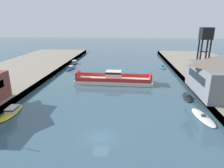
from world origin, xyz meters
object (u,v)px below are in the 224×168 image
at_px(moored_boat_far_right, 203,117).
at_px(moored_boat_mid_right, 71,68).
at_px(chain_ferry, 114,79).
at_px(moored_boat_mid_left, 12,111).
at_px(moored_boat_near_right, 162,67).
at_px(moored_boat_far_left, 187,97).
at_px(moored_boat_near_left, 74,63).
at_px(crane_tower, 205,41).

bearing_deg(moored_boat_far_right, moored_boat_mid_right, 134.35).
height_order(chain_ferry, moored_boat_mid_left, chain_ferry).
distance_m(moored_boat_near_right, moored_boat_far_left, 33.39).
relative_size(chain_ferry, moored_boat_far_left, 3.49).
relative_size(moored_boat_near_left, moored_boat_mid_left, 0.88).
distance_m(chain_ferry, moored_boat_mid_left, 29.27).
relative_size(moored_boat_near_left, moored_boat_far_right, 0.86).
relative_size(moored_boat_mid_left, crane_tower, 0.56).
bearing_deg(moored_boat_far_left, moored_boat_far_right, -89.41).
distance_m(chain_ferry, moored_boat_far_left, 21.66).
xyz_separation_m(chain_ferry, moored_boat_far_right, (18.86, -21.22, -0.92)).
relative_size(chain_ferry, moored_boat_near_left, 3.19).
height_order(moored_boat_mid_right, moored_boat_far_left, moored_boat_mid_right).
bearing_deg(chain_ferry, moored_boat_mid_right, 137.52).
xyz_separation_m(moored_boat_mid_right, moored_boat_far_left, (36.77, -27.30, -0.23)).
bearing_deg(moored_boat_mid_left, chain_ferry, 49.41).
xyz_separation_m(chain_ferry, moored_boat_mid_right, (-18.02, 16.50, -0.63)).
height_order(moored_boat_near_right, moored_boat_mid_left, moored_boat_mid_left).
xyz_separation_m(chain_ferry, moored_boat_far_left, (18.75, -10.80, -0.85)).
distance_m(chain_ferry, moored_boat_near_right, 29.01).
distance_m(moored_boat_mid_left, moored_boat_mid_right, 38.74).
bearing_deg(moored_boat_near_right, crane_tower, -74.56).
xyz_separation_m(moored_boat_near_right, moored_boat_mid_right, (-36.21, -6.08, 0.29)).
bearing_deg(moored_boat_mid_left, moored_boat_far_left, 16.82).
xyz_separation_m(chain_ferry, moored_boat_near_right, (18.19, 22.58, -0.92)).
xyz_separation_m(moored_boat_mid_right, crane_tower, (42.74, -17.57, 12.32)).
distance_m(moored_boat_mid_right, moored_boat_far_left, 45.80).
relative_size(moored_boat_near_right, moored_boat_mid_left, 0.97).
bearing_deg(moored_boat_near_right, moored_boat_far_right, -89.12).
bearing_deg(crane_tower, chain_ferry, 177.53).
height_order(moored_boat_near_left, moored_boat_far_right, moored_boat_near_left).
relative_size(moored_boat_near_left, crane_tower, 0.49).
height_order(moored_boat_near_right, moored_boat_far_right, same).
distance_m(chain_ferry, moored_boat_mid_right, 24.44).
relative_size(moored_boat_near_left, moored_boat_mid_right, 1.04).
relative_size(moored_boat_near_left, moored_boat_near_right, 0.90).
distance_m(moored_boat_near_right, moored_boat_mid_left, 58.25).
xyz_separation_m(moored_boat_near_left, moored_boat_far_right, (38.04, -47.28, -0.40)).
bearing_deg(moored_boat_near_right, moored_boat_mid_right, -170.46).
bearing_deg(moored_boat_mid_right, moored_boat_far_left, -36.59).
bearing_deg(moored_boat_far_right, moored_boat_near_left, 128.81).
xyz_separation_m(moored_boat_near_left, moored_boat_far_left, (37.93, -36.86, -0.33)).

